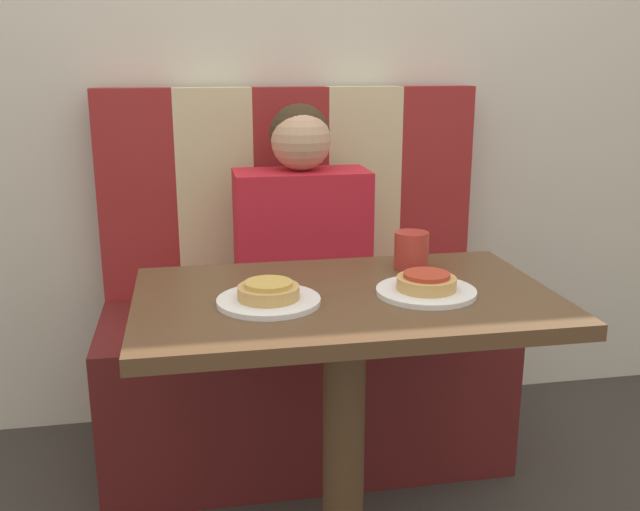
{
  "coord_description": "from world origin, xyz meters",
  "views": [
    {
      "loc": [
        -0.34,
        -1.49,
        1.25
      ],
      "look_at": [
        0.0,
        0.31,
        0.76
      ],
      "focal_mm": 40.0,
      "sensor_mm": 36.0,
      "label": 1
    }
  ],
  "objects_px": {
    "person": "(301,217)",
    "plate_left": "(269,301)",
    "pizza_left": "(268,291)",
    "pizza_right": "(426,282)",
    "plate_right": "(426,292)",
    "drinking_cup": "(411,250)"
  },
  "relations": [
    {
      "from": "person",
      "to": "plate_left",
      "type": "bearing_deg",
      "value": -105.03
    },
    {
      "from": "pizza_left",
      "to": "pizza_right",
      "type": "xyz_separation_m",
      "value": [
        0.36,
        0.0,
        0.0
      ]
    },
    {
      "from": "plate_left",
      "to": "plate_right",
      "type": "xyz_separation_m",
      "value": [
        0.36,
        0.0,
        0.0
      ]
    },
    {
      "from": "person",
      "to": "plate_right",
      "type": "relative_size",
      "value": 2.84
    },
    {
      "from": "plate_left",
      "to": "pizza_right",
      "type": "xyz_separation_m",
      "value": [
        0.36,
        -0.0,
        0.02
      ]
    },
    {
      "from": "plate_left",
      "to": "pizza_left",
      "type": "height_order",
      "value": "pizza_left"
    },
    {
      "from": "plate_right",
      "to": "drinking_cup",
      "type": "distance_m",
      "value": 0.21
    },
    {
      "from": "person",
      "to": "plate_right",
      "type": "height_order",
      "value": "person"
    },
    {
      "from": "plate_right",
      "to": "pizza_right",
      "type": "relative_size",
      "value": 1.68
    },
    {
      "from": "pizza_left",
      "to": "plate_left",
      "type": "bearing_deg",
      "value": 172.87
    },
    {
      "from": "drinking_cup",
      "to": "pizza_left",
      "type": "bearing_deg",
      "value": -151.68
    },
    {
      "from": "pizza_right",
      "to": "plate_left",
      "type": "bearing_deg",
      "value": 180.0
    },
    {
      "from": "pizza_left",
      "to": "pizza_right",
      "type": "distance_m",
      "value": 0.36
    },
    {
      "from": "plate_right",
      "to": "pizza_left",
      "type": "distance_m",
      "value": 0.36
    },
    {
      "from": "plate_left",
      "to": "pizza_right",
      "type": "distance_m",
      "value": 0.36
    },
    {
      "from": "person",
      "to": "drinking_cup",
      "type": "height_order",
      "value": "person"
    },
    {
      "from": "person",
      "to": "plate_left",
      "type": "xyz_separation_m",
      "value": [
        -0.18,
        -0.66,
        -0.04
      ]
    },
    {
      "from": "person",
      "to": "pizza_right",
      "type": "height_order",
      "value": "person"
    },
    {
      "from": "pizza_left",
      "to": "drinking_cup",
      "type": "height_order",
      "value": "drinking_cup"
    },
    {
      "from": "plate_left",
      "to": "drinking_cup",
      "type": "distance_m",
      "value": 0.44
    },
    {
      "from": "plate_right",
      "to": "plate_left",
      "type": "bearing_deg",
      "value": 180.0
    },
    {
      "from": "plate_left",
      "to": "plate_right",
      "type": "distance_m",
      "value": 0.36
    }
  ]
}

